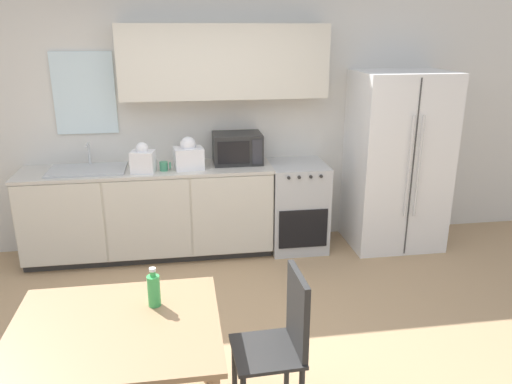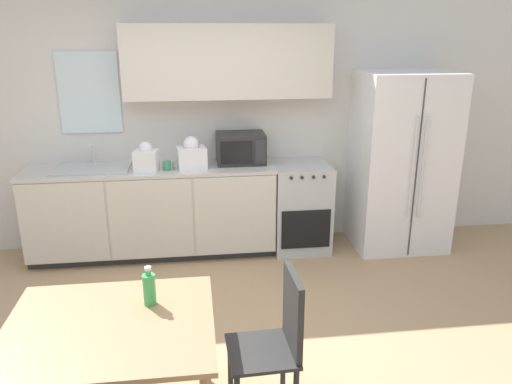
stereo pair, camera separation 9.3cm
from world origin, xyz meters
name	(u,v)px [view 2 (the right image)]	position (x,y,z in m)	size (l,w,h in m)	color
ground_plane	(212,353)	(0.00, 0.00, 0.00)	(12.00, 12.00, 0.00)	tan
wall_back	(204,108)	(0.05, 2.06, 1.46)	(12.00, 0.38, 2.70)	silver
kitchen_counter	(154,211)	(-0.50, 1.77, 0.47)	(2.47, 0.61, 0.93)	#333333
oven_range	(300,206)	(1.02, 1.76, 0.46)	(0.58, 0.63, 0.92)	#B7BABC
refrigerator	(401,162)	(2.07, 1.70, 0.92)	(0.94, 0.77, 1.84)	white
kitchen_sink	(91,168)	(-1.07, 1.78, 0.95)	(0.73, 0.45, 0.23)	#B7BABC
microwave	(241,148)	(0.41, 1.85, 1.08)	(0.49, 0.38, 0.30)	#282828
coffee_mug	(168,166)	(-0.33, 1.66, 0.98)	(0.11, 0.08, 0.09)	#3F8C66
grocery_bag_0	(192,155)	(-0.09, 1.71, 1.06)	(0.30, 0.27, 0.32)	white
grocery_bag_1	(146,159)	(-0.53, 1.63, 1.06)	(0.24, 0.22, 0.29)	white
dining_table	(111,339)	(-0.56, -0.70, 0.65)	(1.12, 0.95, 0.74)	#997551
dining_chair_side	(278,336)	(0.38, -0.62, 0.54)	(0.41, 0.41, 0.93)	#282828
drink_bottle	(149,288)	(-0.35, -0.52, 0.84)	(0.07, 0.07, 0.23)	#3FB259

